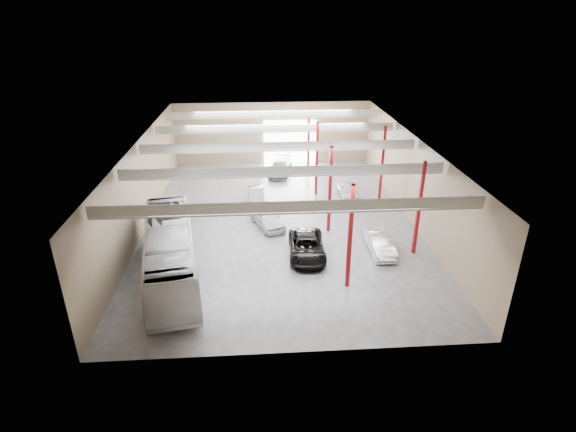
{
  "coord_description": "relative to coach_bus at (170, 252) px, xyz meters",
  "views": [
    {
      "loc": [
        -1.72,
        -34.21,
        16.21
      ],
      "look_at": [
        0.41,
        -3.75,
        2.2
      ],
      "focal_mm": 28.0,
      "sensor_mm": 36.0,
      "label": 1
    }
  ],
  "objects": [
    {
      "name": "coach_bus",
      "position": [
        0.0,
        0.0,
        0.0
      ],
      "size": [
        5.36,
        13.27,
        3.6
      ],
      "primitive_type": "imported",
      "rotation": [
        0.0,
        0.0,
        0.19
      ],
      "color": "silver",
      "rests_on": "ground"
    },
    {
      "name": "black_sedan",
      "position": [
        9.25,
        2.0,
        -1.04
      ],
      "size": [
        2.75,
        5.55,
        1.51
      ],
      "primitive_type": "imported",
      "rotation": [
        0.0,
        0.0,
        -0.04
      ],
      "color": "black",
      "rests_on": "ground"
    },
    {
      "name": "car_row_b",
      "position": [
        5.64,
        12.4,
        -1.13
      ],
      "size": [
        1.5,
        4.12,
        1.35
      ],
      "primitive_type": "imported",
      "rotation": [
        0.0,
        0.0,
        0.02
      ],
      "color": "#B5B5BA",
      "rests_on": "ground"
    },
    {
      "name": "car_row_c",
      "position": [
        8.31,
        20.0,
        -1.05
      ],
      "size": [
        3.2,
        5.48,
        1.49
      ],
      "primitive_type": "imported",
      "rotation": [
        0.0,
        0.0,
        -0.23
      ],
      "color": "slate",
      "rests_on": "ground"
    },
    {
      "name": "car_row_a",
      "position": [
        6.56,
        7.2,
        -1.03
      ],
      "size": [
        3.26,
        4.88,
        1.54
      ],
      "primitive_type": "imported",
      "rotation": [
        0.0,
        0.0,
        0.35
      ],
      "color": "silver",
      "rests_on": "ground"
    },
    {
      "name": "car_right_near",
      "position": [
        14.67,
        2.26,
        -1.07
      ],
      "size": [
        1.57,
        4.45,
        1.46
      ],
      "primitive_type": "imported",
      "rotation": [
        0.0,
        0.0,
        -0.01
      ],
      "color": "silver",
      "rests_on": "ground"
    },
    {
      "name": "depot_shell",
      "position": [
        7.78,
        8.48,
        3.17
      ],
      "size": [
        22.12,
        32.12,
        7.06
      ],
      "color": "#4C4D51",
      "rests_on": "ground"
    },
    {
      "name": "car_right_far",
      "position": [
        14.35,
        12.88,
        -1.13
      ],
      "size": [
        1.74,
        3.99,
        1.34
      ],
      "primitive_type": "imported",
      "rotation": [
        0.0,
        0.0,
        0.04
      ],
      "color": "silver",
      "rests_on": "ground"
    }
  ]
}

